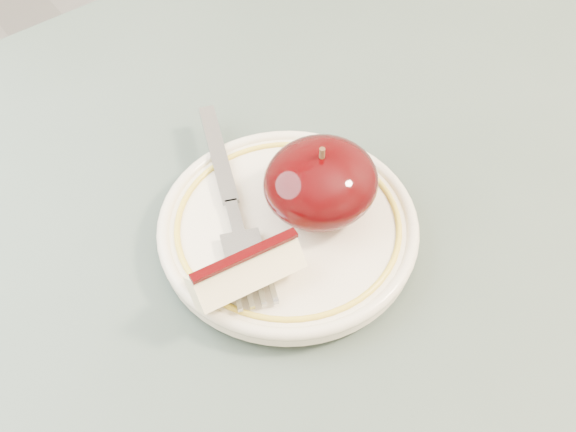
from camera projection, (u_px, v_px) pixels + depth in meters
table at (410, 396)px, 0.59m from camera, size 0.90×0.90×0.75m
plate at (288, 229)px, 0.56m from camera, size 0.18×0.18×0.02m
apple_half at (321, 182)px, 0.55m from camera, size 0.08×0.08×0.06m
apple_wedge at (246, 271)px, 0.51m from camera, size 0.08×0.04×0.04m
fork at (231, 204)px, 0.56m from camera, size 0.09×0.18×0.00m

